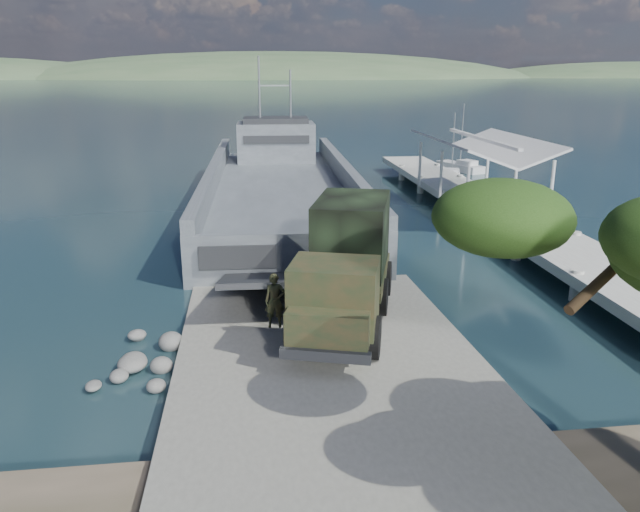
{
  "coord_description": "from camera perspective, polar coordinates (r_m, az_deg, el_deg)",
  "views": [
    {
      "loc": [
        -2.62,
        -19.57,
        9.66
      ],
      "look_at": [
        0.59,
        6.0,
        1.81
      ],
      "focal_mm": 35.0,
      "sensor_mm": 36.0,
      "label": 1
    }
  ],
  "objects": [
    {
      "name": "pier",
      "position": [
        42.18,
        14.8,
        5.35
      ],
      "size": [
        6.4,
        44.0,
        6.1
      ],
      "color": "#B0AEA5",
      "rests_on": "ground"
    },
    {
      "name": "soldier",
      "position": [
        21.92,
        -4.13,
        -5.05
      ],
      "size": [
        0.74,
        0.52,
        1.95
      ],
      "primitive_type": "imported",
      "rotation": [
        0.0,
        0.0,
        -0.08
      ],
      "color": "#1D311B",
      "rests_on": "boat_ramp"
    },
    {
      "name": "sailboat_near",
      "position": [
        57.49,
        11.93,
        7.22
      ],
      "size": [
        2.88,
        5.12,
        5.99
      ],
      "rotation": [
        0.0,
        0.0,
        -0.31
      ],
      "color": "silver",
      "rests_on": "ground"
    },
    {
      "name": "ground",
      "position": [
        21.99,
        0.43,
        -9.14
      ],
      "size": [
        1400.0,
        1400.0,
        0.0
      ],
      "primitive_type": "plane",
      "color": "#1A353E",
      "rests_on": "ground"
    },
    {
      "name": "distant_headlands",
      "position": [
        582.04,
        -2.04,
        15.98
      ],
      "size": [
        1000.0,
        240.0,
        48.0
      ],
      "primitive_type": null,
      "color": "#3D5937",
      "rests_on": "ground"
    },
    {
      "name": "landing_craft",
      "position": [
        43.92,
        -3.64,
        5.43
      ],
      "size": [
        10.85,
        38.62,
        11.38
      ],
      "rotation": [
        0.0,
        0.0,
        -0.03
      ],
      "color": "#4A5158",
      "rests_on": "ground"
    },
    {
      "name": "military_truck",
      "position": [
        23.17,
        2.44,
        -0.75
      ],
      "size": [
        5.28,
        9.62,
        4.28
      ],
      "rotation": [
        0.0,
        0.0,
        -0.29
      ],
      "color": "black",
      "rests_on": "boat_ramp"
    },
    {
      "name": "boat_ramp",
      "position": [
        20.99,
        0.8,
        -9.71
      ],
      "size": [
        10.0,
        18.0,
        0.5
      ],
      "primitive_type": "cube",
      "color": "slate",
      "rests_on": "ground"
    },
    {
      "name": "sailboat_far",
      "position": [
        62.33,
        12.76,
        7.93
      ],
      "size": [
        3.42,
        5.57,
        6.54
      ],
      "rotation": [
        0.0,
        0.0,
        0.38
      ],
      "color": "silver",
      "rests_on": "ground"
    },
    {
      "name": "shoreline_rocks",
      "position": [
        22.57,
        -15.75,
        -9.11
      ],
      "size": [
        3.2,
        5.6,
        0.9
      ],
      "primitive_type": null,
      "color": "#61625F",
      "rests_on": "ground"
    }
  ]
}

